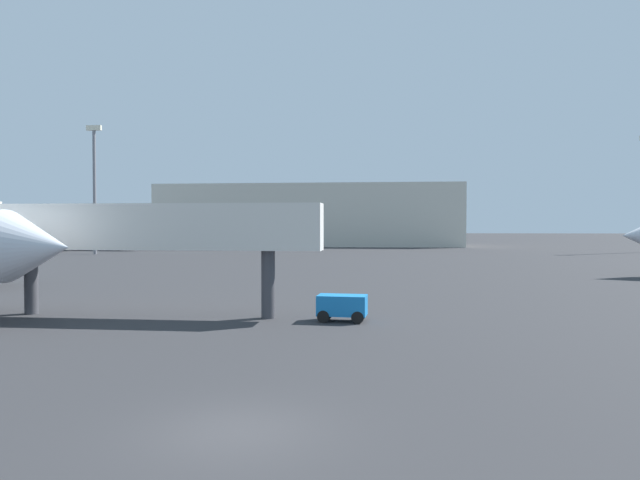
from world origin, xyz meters
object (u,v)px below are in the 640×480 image
baggage_cart (342,306)px  light_mast_left (94,182)px  airplane_distant (86,235)px  jet_bridge (109,229)px

baggage_cart → light_mast_left: size_ratio=0.12×
baggage_cart → light_mast_left: light_mast_left is taller
airplane_distant → baggage_cart: 92.02m
jet_bridge → light_mast_left: (-31.16, 59.84, 6.90)m
jet_bridge → baggage_cart: jet_bridge is taller
airplane_distant → jet_bridge: size_ratio=1.35×
jet_bridge → baggage_cart: 12.94m
airplane_distant → baggage_cart: (52.77, -75.36, -2.05)m
jet_bridge → light_mast_left: bearing=-62.2°
airplane_distant → baggage_cart: bearing=-42.3°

